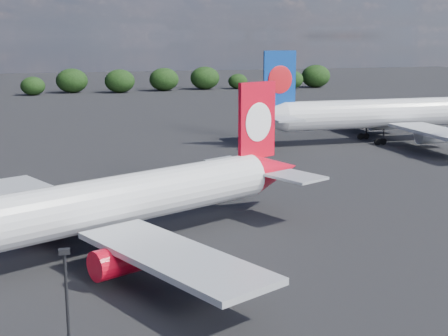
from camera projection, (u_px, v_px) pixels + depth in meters
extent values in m
plane|color=black|center=(34.00, 163.00, 95.66)|extent=(500.00, 500.00, 0.00)
cylinder|color=silver|center=(111.00, 202.00, 55.91)|extent=(33.25, 18.22, 4.53)
cone|color=red|center=(274.00, 170.00, 69.27)|extent=(8.46, 7.10, 4.53)
cube|color=red|center=(257.00, 120.00, 66.32)|extent=(4.73, 2.45, 8.15)
ellipsoid|color=white|center=(259.00, 122.00, 66.16)|extent=(3.54, 1.72, 4.17)
ellipsoid|color=white|center=(255.00, 122.00, 66.56)|extent=(3.54, 1.72, 4.17)
cube|color=#ADB0B6|center=(296.00, 177.00, 64.35)|extent=(5.94, 6.63, 0.27)
cube|color=#ADB0B6|center=(232.00, 162.00, 71.71)|extent=(5.94, 6.63, 0.27)
cube|color=#ADB0B6|center=(173.00, 256.00, 46.35)|extent=(12.79, 18.93, 0.50)
cube|color=#ADB0B6|center=(36.00, 196.00, 63.75)|extent=(12.79, 18.93, 0.50)
cylinder|color=red|center=(120.00, 260.00, 48.78)|extent=(5.13, 4.08, 2.45)
cube|color=#ADB0B6|center=(120.00, 253.00, 48.65)|extent=(1.93, 1.06, 1.09)
cylinder|color=red|center=(39.00, 220.00, 59.49)|extent=(5.13, 4.08, 2.45)
cube|color=#ADB0B6|center=(39.00, 214.00, 59.35)|extent=(1.93, 1.06, 1.09)
cylinder|color=black|center=(146.00, 239.00, 55.72)|extent=(0.34, 0.34, 2.26)
cylinder|color=black|center=(146.00, 248.00, 55.90)|extent=(1.08, 0.78, 1.00)
cylinder|color=black|center=(155.00, 245.00, 56.54)|extent=(1.08, 0.78, 1.00)
cylinder|color=black|center=(114.00, 225.00, 59.74)|extent=(0.34, 0.34, 2.26)
cylinder|color=black|center=(114.00, 234.00, 59.92)|extent=(1.08, 0.78, 1.00)
cylinder|color=black|center=(123.00, 232.00, 60.55)|extent=(1.08, 0.78, 1.00)
cylinder|color=silver|center=(386.00, 113.00, 114.44)|extent=(39.99, 5.83, 5.25)
cone|color=silver|center=(262.00, 118.00, 107.94)|extent=(8.48, 5.37, 5.25)
cube|color=navy|center=(280.00, 78.00, 107.40)|extent=(5.79, 0.61, 9.46)
ellipsoid|color=red|center=(280.00, 80.00, 107.14)|extent=(4.41, 0.27, 4.83)
ellipsoid|color=red|center=(279.00, 79.00, 107.73)|extent=(4.41, 0.27, 4.83)
cube|color=#ADB0B6|center=(285.00, 119.00, 102.99)|extent=(4.82, 6.37, 0.32)
cube|color=#ADB0B6|center=(262.00, 111.00, 113.86)|extent=(4.82, 6.37, 0.32)
cube|color=#ADB0B6|center=(440.00, 133.00, 102.51)|extent=(7.13, 21.11, 0.58)
cube|color=#ADB0B6|center=(360.00, 113.00, 128.20)|extent=(7.13, 21.11, 0.58)
cylinder|color=#ADB0B6|center=(432.00, 135.00, 108.30)|extent=(5.29, 2.91, 2.84)
cube|color=#ADB0B6|center=(432.00, 131.00, 108.15)|extent=(2.32, 0.35, 1.26)
cylinder|color=#ADB0B6|center=(382.00, 123.00, 124.11)|extent=(5.29, 2.91, 2.84)
cube|color=#ADB0B6|center=(382.00, 119.00, 123.96)|extent=(2.32, 0.35, 1.26)
cylinder|color=black|center=(384.00, 136.00, 111.67)|extent=(0.30, 0.30, 2.63)
cylinder|color=black|center=(383.00, 141.00, 111.88)|extent=(1.16, 0.49, 1.16)
cylinder|color=black|center=(377.00, 142.00, 111.57)|extent=(1.16, 0.49, 1.16)
cylinder|color=black|center=(366.00, 131.00, 117.60)|extent=(0.30, 0.30, 2.63)
cylinder|color=black|center=(366.00, 136.00, 117.81)|extent=(1.16, 0.49, 1.16)
cylinder|color=black|center=(361.00, 136.00, 117.50)|extent=(1.16, 0.49, 1.16)
cylinder|color=black|center=(69.00, 336.00, 31.34)|extent=(0.16, 0.16, 8.66)
cube|color=black|center=(64.00, 251.00, 30.41)|extent=(0.55, 0.30, 0.28)
cube|color=gold|center=(69.00, 81.00, 212.49)|extent=(5.00, 0.30, 3.00)
cylinder|color=#94989C|center=(69.00, 89.00, 213.06)|extent=(0.30, 0.30, 2.50)
ellipsoid|color=black|center=(33.00, 86.00, 204.60)|extent=(7.94, 6.72, 6.11)
ellipsoid|color=black|center=(72.00, 81.00, 213.51)|extent=(10.80, 9.13, 8.30)
ellipsoid|color=black|center=(120.00, 81.00, 213.99)|extent=(10.41, 8.80, 8.00)
ellipsoid|color=black|center=(164.00, 79.00, 221.45)|extent=(10.56, 8.93, 8.12)
ellipsoid|color=black|center=(205.00, 78.00, 227.29)|extent=(10.78, 9.12, 8.29)
ellipsoid|color=black|center=(238.00, 81.00, 230.22)|extent=(7.23, 6.11, 5.56)
ellipsoid|color=black|center=(291.00, 80.00, 229.49)|extent=(8.90, 7.53, 6.85)
ellipsoid|color=black|center=(316.00, 76.00, 235.82)|extent=(11.14, 9.43, 8.57)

